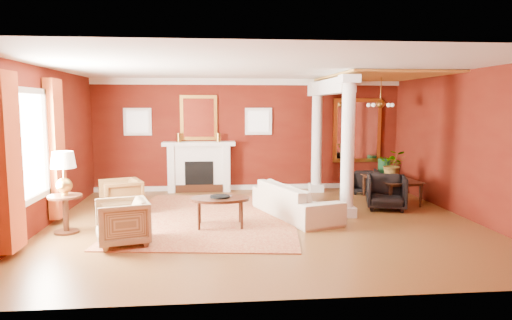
{
  "coord_description": "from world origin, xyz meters",
  "views": [
    {
      "loc": [
        -0.94,
        -8.42,
        2.2
      ],
      "look_at": [
        -0.11,
        0.38,
        1.15
      ],
      "focal_mm": 32.0,
      "sensor_mm": 36.0,
      "label": 1
    }
  ],
  "objects": [
    {
      "name": "potted_plant",
      "position": [
        3.17,
        1.6,
        1.12
      ],
      "size": [
        0.81,
        0.84,
        0.51
      ],
      "primitive_type": "imported",
      "rotation": [
        0.0,
        0.0,
        -0.42
      ],
      "color": "#26591E",
      "rests_on": "dining_table"
    },
    {
      "name": "header_beam",
      "position": [
        1.7,
        1.9,
        2.62
      ],
      "size": [
        0.3,
        3.2,
        0.32
      ],
      "primitive_type": "cube",
      "color": "white",
      "rests_on": "column_front"
    },
    {
      "name": "room_shell",
      "position": [
        0.0,
        0.0,
        2.02
      ],
      "size": [
        8.04,
        7.04,
        2.92
      ],
      "color": "#5D190C",
      "rests_on": "ground"
    },
    {
      "name": "sofa",
      "position": [
        0.69,
        0.41,
        0.44
      ],
      "size": [
        1.36,
        2.35,
        0.88
      ],
      "primitive_type": "imported",
      "rotation": [
        0.0,
        0.0,
        1.9
      ],
      "color": "#F5EACE",
      "rests_on": "ground"
    },
    {
      "name": "armchair_leopard",
      "position": [
        -2.83,
        0.95,
        0.39
      ],
      "size": [
        0.95,
        0.98,
        0.79
      ],
      "primitive_type": "imported",
      "rotation": [
        0.0,
        0.0,
        -1.19
      ],
      "color": "black",
      "rests_on": "ground"
    },
    {
      "name": "coffee_book",
      "position": [
        -0.82,
        -0.19,
        0.67
      ],
      "size": [
        0.16,
        0.1,
        0.24
      ],
      "primitive_type": "imported",
      "rotation": [
        0.0,
        0.0,
        0.5
      ],
      "color": "black",
      "rests_on": "coffee_table"
    },
    {
      "name": "overmantel_mirror",
      "position": [
        -1.3,
        3.45,
        1.9
      ],
      "size": [
        0.95,
        0.07,
        1.15
      ],
      "color": "gold",
      "rests_on": "fireplace"
    },
    {
      "name": "amber_ceiling",
      "position": [
        2.85,
        1.75,
        2.87
      ],
      "size": [
        2.3,
        3.4,
        0.04
      ],
      "primitive_type": "cube",
      "color": "gold",
      "rests_on": "room_shell"
    },
    {
      "name": "flank_window_left",
      "position": [
        -2.85,
        3.46,
        1.8
      ],
      "size": [
        0.7,
        0.07,
        0.7
      ],
      "color": "white",
      "rests_on": "room_shell"
    },
    {
      "name": "armchair_stripe",
      "position": [
        -2.39,
        -1.18,
        0.4
      ],
      "size": [
        0.92,
        0.95,
        0.8
      ],
      "primitive_type": "imported",
      "rotation": [
        0.0,
        0.0,
        -1.28
      ],
      "color": "tan",
      "rests_on": "ground"
    },
    {
      "name": "green_urn",
      "position": [
        3.5,
        3.0,
        0.33
      ],
      "size": [
        0.36,
        0.36,
        0.85
      ],
      "color": "#133E1D",
      "rests_on": "ground"
    },
    {
      "name": "dining_chair_far",
      "position": [
        2.87,
        2.68,
        0.34
      ],
      "size": [
        0.76,
        0.73,
        0.67
      ],
      "primitive_type": "imported",
      "rotation": [
        0.0,
        0.0,
        2.95
      ],
      "color": "black",
      "rests_on": "ground"
    },
    {
      "name": "column_front",
      "position": [
        1.7,
        0.3,
        1.43
      ],
      "size": [
        0.36,
        0.36,
        2.8
      ],
      "color": "white",
      "rests_on": "ground"
    },
    {
      "name": "flank_window_right",
      "position": [
        0.25,
        3.46,
        1.8
      ],
      "size": [
        0.7,
        0.07,
        0.7
      ],
      "color": "white",
      "rests_on": "room_shell"
    },
    {
      "name": "side_table",
      "position": [
        -3.5,
        -0.4,
        0.95
      ],
      "size": [
        0.57,
        0.57,
        1.43
      ],
      "rotation": [
        0.0,
        0.0,
        -0.43
      ],
      "color": "black",
      "rests_on": "ground"
    },
    {
      "name": "dining_table",
      "position": [
        3.17,
        1.63,
        0.43
      ],
      "size": [
        0.67,
        1.58,
        0.86
      ],
      "primitive_type": "imported",
      "rotation": [
        0.0,
        0.0,
        1.65
      ],
      "color": "black",
      "rests_on": "ground"
    },
    {
      "name": "crown_trim",
      "position": [
        0.0,
        3.46,
        2.82
      ],
      "size": [
        8.0,
        0.08,
        0.16
      ],
      "primitive_type": "cube",
      "color": "white",
      "rests_on": "room_shell"
    },
    {
      "name": "dining_chair_near",
      "position": [
        2.73,
        0.86,
        0.41
      ],
      "size": [
        0.97,
        0.93,
        0.81
      ],
      "primitive_type": "imported",
      "rotation": [
        0.0,
        0.0,
        -0.29
      ],
      "color": "black",
      "rests_on": "ground"
    },
    {
      "name": "fireplace",
      "position": [
        -1.3,
        3.32,
        0.65
      ],
      "size": [
        1.85,
        0.42,
        1.29
      ],
      "color": "white",
      "rests_on": "ground"
    },
    {
      "name": "dining_mirror",
      "position": [
        2.9,
        3.45,
        1.55
      ],
      "size": [
        1.3,
        0.07,
        1.7
      ],
      "color": "gold",
      "rests_on": "room_shell"
    },
    {
      "name": "coffee_table",
      "position": [
        -0.82,
        -0.25,
        0.5
      ],
      "size": [
        1.08,
        1.08,
        0.54
      ],
      "rotation": [
        0.0,
        0.0,
        -0.11
      ],
      "color": "black",
      "rests_on": "ground"
    },
    {
      "name": "column_back",
      "position": [
        1.7,
        3.0,
        1.43
      ],
      "size": [
        0.36,
        0.36,
        2.8
      ],
      "color": "white",
      "rests_on": "ground"
    },
    {
      "name": "rug",
      "position": [
        -0.99,
        0.43,
        0.01
      ],
      "size": [
        3.81,
        4.75,
        0.02
      ],
      "primitive_type": "cube",
      "rotation": [
        0.0,
        0.0,
        -0.13
      ],
      "color": "maroon",
      "rests_on": "ground"
    },
    {
      "name": "left_window",
      "position": [
        -3.89,
        -0.6,
        1.42
      ],
      "size": [
        0.21,
        2.55,
        2.6
      ],
      "color": "white",
      "rests_on": "room_shell"
    },
    {
      "name": "base_trim",
      "position": [
        0.0,
        3.46,
        0.06
      ],
      "size": [
        8.0,
        0.08,
        0.12
      ],
      "primitive_type": "cube",
      "color": "white",
      "rests_on": "ground"
    },
    {
      "name": "ground",
      "position": [
        0.0,
        0.0,
        0.0
      ],
      "size": [
        8.0,
        8.0,
        0.0
      ],
      "primitive_type": "plane",
      "color": "brown",
      "rests_on": "ground"
    },
    {
      "name": "chandelier",
      "position": [
        2.9,
        1.8,
        2.25
      ],
      "size": [
        0.6,
        0.62,
        0.75
      ],
      "color": "#B28738",
      "rests_on": "room_shell"
    }
  ]
}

